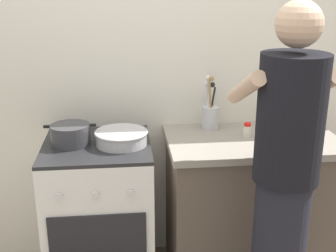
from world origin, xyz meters
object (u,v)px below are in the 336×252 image
(stove_range, at_px, (100,215))
(person, at_px, (284,186))
(mixing_bowl, at_px, (121,137))
(utensil_crock, at_px, (210,114))
(pot, at_px, (70,135))
(oil_bottle, at_px, (288,120))
(spice_bottle, at_px, (247,130))

(stove_range, xyz_separation_m, person, (0.89, -0.55, 0.41))
(mixing_bowl, distance_m, utensil_crock, 0.59)
(stove_range, distance_m, pot, 0.53)
(stove_range, xyz_separation_m, pot, (-0.14, 0.01, 0.51))
(stove_range, bearing_deg, utensil_crock, 15.73)
(oil_bottle, bearing_deg, stove_range, 179.64)
(spice_bottle, xyz_separation_m, oil_bottle, (0.22, -0.04, 0.06))
(spice_bottle, height_order, person, person)
(utensil_crock, distance_m, person, 0.78)
(spice_bottle, bearing_deg, oil_bottle, -9.73)
(oil_bottle, height_order, person, person)
(stove_range, distance_m, person, 1.12)
(pot, relative_size, utensil_crock, 0.85)
(utensil_crock, height_order, oil_bottle, utensil_crock)
(mixing_bowl, relative_size, spice_bottle, 3.62)
(pot, height_order, utensil_crock, utensil_crock)
(utensil_crock, xyz_separation_m, oil_bottle, (0.41, -0.20, 0.01))
(stove_range, relative_size, mixing_bowl, 3.01)
(stove_range, bearing_deg, oil_bottle, -0.36)
(stove_range, height_order, oil_bottle, oil_bottle)
(oil_bottle, bearing_deg, pot, 179.39)
(spice_bottle, bearing_deg, utensil_crock, 139.73)
(pot, bearing_deg, mixing_bowl, -5.94)
(oil_bottle, relative_size, person, 0.15)
(mixing_bowl, bearing_deg, pot, 174.06)
(stove_range, xyz_separation_m, utensil_crock, (0.68, 0.19, 0.55))
(oil_bottle, bearing_deg, spice_bottle, 170.27)
(stove_range, distance_m, utensil_crock, 0.89)
(utensil_crock, distance_m, spice_bottle, 0.25)
(pot, height_order, mixing_bowl, pot)
(spice_bottle, bearing_deg, stove_range, -177.93)
(stove_range, xyz_separation_m, oil_bottle, (1.10, -0.01, 0.56))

